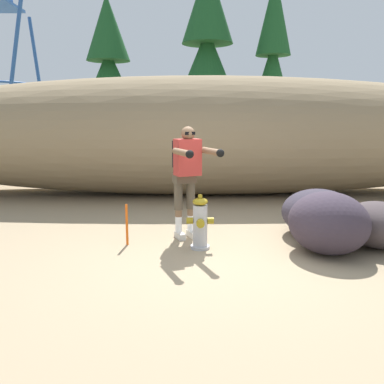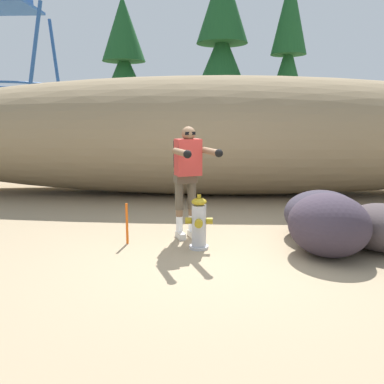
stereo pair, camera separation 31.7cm
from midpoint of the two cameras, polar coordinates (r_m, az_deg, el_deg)
name	(u,v)px [view 2 (the right image)]	position (r m, az deg, el deg)	size (l,w,h in m)	color
ground_plane	(215,257)	(5.53, 4.93, -9.02)	(56.00, 56.00, 0.04)	#998466
dirt_embankment	(214,136)	(9.68, 4.03, 7.83)	(17.34, 3.20, 2.75)	#897556
fire_hydrant	(199,224)	(5.68, 2.58, -4.50)	(0.38, 0.33, 0.77)	#B2B2B7
utility_worker	(188,168)	(6.01, 0.89, 3.34)	(0.73, 1.04, 1.69)	beige
boulder_large	(381,227)	(6.28, 26.21, -4.44)	(1.03, 0.99, 0.65)	#443A3C
boulder_mid	(328,225)	(5.72, 20.07, -4.35)	(1.11, 1.00, 0.84)	#372E39
boulder_small	(322,214)	(6.55, 19.05, -2.97)	(1.13, 1.22, 0.72)	#36313C
pine_tree_far_left	(124,73)	(16.36, -8.89, 16.17)	(2.52, 2.52, 6.27)	#47331E
pine_tree_left	(222,57)	(15.63, 4.80, 18.25)	(2.86, 2.86, 7.22)	#47331E
pine_tree_center	(288,69)	(15.50, 13.84, 16.40)	(1.93, 1.93, 6.75)	#47331E
survey_stake	(127,224)	(5.95, -7.58, -4.43)	(0.04, 0.04, 0.60)	#E55914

